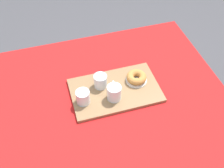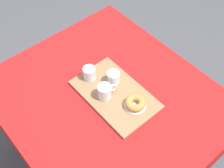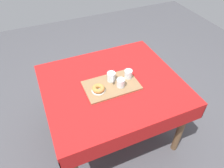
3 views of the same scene
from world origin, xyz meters
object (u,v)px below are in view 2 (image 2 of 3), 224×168
at_px(serving_tray, 115,94).
at_px(water_glass_near, 89,74).
at_px(tea_mug_left, 104,91).
at_px(sugar_donut_left, 135,103).
at_px(dining_table, 108,105).
at_px(water_glass_far, 113,78).
at_px(donut_plate_left, 135,105).

distance_m(serving_tray, water_glass_near, 0.19).
relative_size(tea_mug_left, sugar_donut_left, 1.02).
height_order(dining_table, tea_mug_left, tea_mug_left).
relative_size(water_glass_near, water_glass_far, 1.00).
xyz_separation_m(water_glass_near, donut_plate_left, (-0.31, -0.06, -0.03)).
bearing_deg(dining_table, tea_mug_left, 76.84).
relative_size(serving_tray, tea_mug_left, 4.23).
xyz_separation_m(water_glass_far, donut_plate_left, (-0.20, 0.02, -0.03)).
distance_m(serving_tray, sugar_donut_left, 0.14).
relative_size(serving_tray, water_glass_near, 6.29).
xyz_separation_m(dining_table, tea_mug_left, (0.00, 0.02, 0.15)).
bearing_deg(water_glass_near, water_glass_far, -144.03).
relative_size(serving_tray, donut_plate_left, 4.03).
relative_size(serving_tray, sugar_donut_left, 4.31).
height_order(water_glass_near, water_glass_far, same).
bearing_deg(water_glass_far, water_glass_near, 35.97).
bearing_deg(sugar_donut_left, water_glass_near, 11.46).
relative_size(water_glass_far, sugar_donut_left, 0.69).
bearing_deg(tea_mug_left, water_glass_far, -67.66).
bearing_deg(serving_tray, sugar_donut_left, -167.91).
bearing_deg(sugar_donut_left, serving_tray, 12.09).
height_order(water_glass_far, donut_plate_left, water_glass_far).
bearing_deg(sugar_donut_left, dining_table, 22.18).
height_order(serving_tray, water_glass_near, water_glass_near).
distance_m(tea_mug_left, donut_plate_left, 0.18).
bearing_deg(serving_tray, donut_plate_left, -167.91).
xyz_separation_m(tea_mug_left, donut_plate_left, (-0.16, -0.08, -0.04)).
bearing_deg(donut_plate_left, sugar_donut_left, 0.00).
height_order(serving_tray, donut_plate_left, donut_plate_left).
distance_m(donut_plate_left, sugar_donut_left, 0.02).
bearing_deg(water_glass_far, donut_plate_left, 174.55).
distance_m(water_glass_far, donut_plate_left, 0.20).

